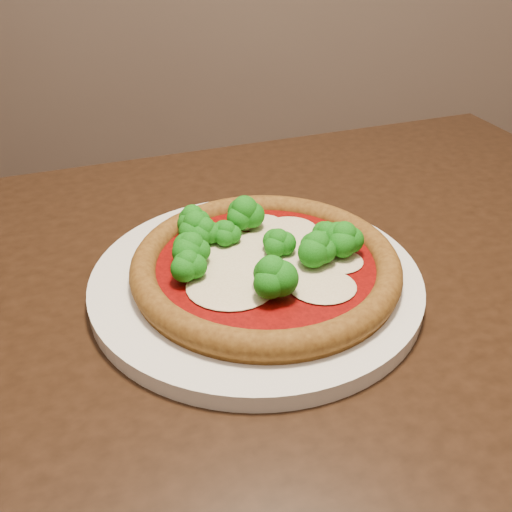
{
  "coord_description": "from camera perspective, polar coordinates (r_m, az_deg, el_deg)",
  "views": [
    {
      "loc": [
        0.12,
        -0.2,
        1.11
      ],
      "look_at": [
        0.11,
        0.29,
        0.79
      ],
      "focal_mm": 40.0,
      "sensor_mm": 36.0,
      "label": 1
    }
  ],
  "objects": [
    {
      "name": "plate",
      "position": [
        0.6,
        -0.0,
        -2.48
      ],
      "size": [
        0.35,
        0.35,
        0.02
      ],
      "primitive_type": "cylinder",
      "color": "silver",
      "rests_on": "dining_table"
    },
    {
      "name": "dining_table",
      "position": [
        0.64,
        3.77,
        -12.71
      ],
      "size": [
        1.33,
        1.2,
        0.75
      ],
      "rotation": [
        0.0,
        0.0,
        0.36
      ],
      "color": "black",
      "rests_on": "floor"
    },
    {
      "name": "pizza",
      "position": [
        0.59,
        0.66,
        -0.32
      ],
      "size": [
        0.28,
        0.28,
        0.06
      ],
      "rotation": [
        0.0,
        0.0,
        -0.11
      ],
      "color": "brown",
      "rests_on": "plate"
    }
  ]
}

